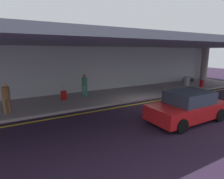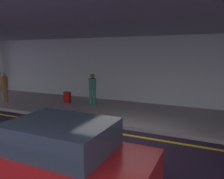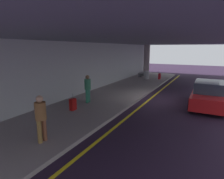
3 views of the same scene
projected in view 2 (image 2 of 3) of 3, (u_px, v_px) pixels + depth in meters
ground_plane at (123, 140)px, 7.45m from camera, size 60.00×60.00×0.00m
sidewalk at (148, 115)px, 10.21m from camera, size 26.00×4.20×0.15m
lane_stripe_yellow at (128, 135)px, 7.89m from camera, size 26.00×0.14×0.01m
ceiling_overhang at (147, 27)px, 9.14m from camera, size 28.00×13.20×0.30m
terminal_back_wall at (160, 72)px, 11.93m from camera, size 26.00×0.30×3.80m
car_red at (59, 157)px, 4.70m from camera, size 4.10×1.92×1.50m
traveler_with_luggage at (93, 87)px, 11.67m from camera, size 0.38×0.38×1.68m
person_waiting_for_ride at (4, 85)px, 12.46m from camera, size 0.38×0.38×1.68m
suitcase_upright_primary at (67, 97)px, 12.33m from camera, size 0.36×0.22×0.90m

